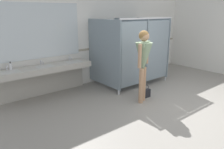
{
  "coord_description": "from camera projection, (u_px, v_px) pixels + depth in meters",
  "views": [
    {
      "loc": [
        -4.29,
        -2.47,
        2.15
      ],
      "look_at": [
        -1.63,
        0.75,
        0.96
      ],
      "focal_mm": 35.52,
      "sensor_mm": 36.0,
      "label": 1
    }
  ],
  "objects": [
    {
      "name": "handbag",
      "position": [
        146.0,
        93.0,
        5.72
      ],
      "size": [
        0.23,
        0.12,
        0.34
      ],
      "color": "black",
      "rests_on": "ground_plane"
    },
    {
      "name": "vanity_counter",
      "position": [
        43.0,
        74.0,
        5.67
      ],
      "size": [
        2.47,
        0.57,
        0.94
      ],
      "color": "#B2ADA3",
      "rests_on": "ground_plane"
    },
    {
      "name": "bathroom_stalls",
      "position": [
        134.0,
        50.0,
        6.59
      ],
      "size": [
        2.06,
        1.41,
        1.98
      ],
      "color": "gray",
      "rests_on": "ground_plane"
    },
    {
      "name": "soap_dispenser",
      "position": [
        11.0,
        66.0,
        5.19
      ],
      "size": [
        0.07,
        0.07,
        0.19
      ],
      "color": "white",
      "rests_on": "vanity_counter"
    },
    {
      "name": "ground_plane",
      "position": [
        188.0,
        111.0,
        5.06
      ],
      "size": [
        7.69,
        6.75,
        0.1
      ],
      "primitive_type": "cube",
      "color": "gray"
    },
    {
      "name": "wall_back_tile_band",
      "position": [
        105.0,
        47.0,
        7.03
      ],
      "size": [
        7.69,
        0.01,
        0.06
      ],
      "primitive_type": "cube",
      "color": "#9E937F",
      "rests_on": "wall_back"
    },
    {
      "name": "person_standing",
      "position": [
        143.0,
        57.0,
        5.19
      ],
      "size": [
        0.56,
        0.53,
        1.73
      ],
      "color": "tan",
      "rests_on": "ground_plane"
    },
    {
      "name": "wall_back",
      "position": [
        104.0,
        35.0,
        6.97
      ],
      "size": [
        7.69,
        0.12,
        2.88
      ],
      "primitive_type": "cube",
      "color": "silver",
      "rests_on": "ground_plane"
    },
    {
      "name": "mirror_panel",
      "position": [
        36.0,
        31.0,
        5.53
      ],
      "size": [
        2.37,
        0.02,
        1.38
      ],
      "primitive_type": "cube",
      "color": "silver",
      "rests_on": "wall_back"
    }
  ]
}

